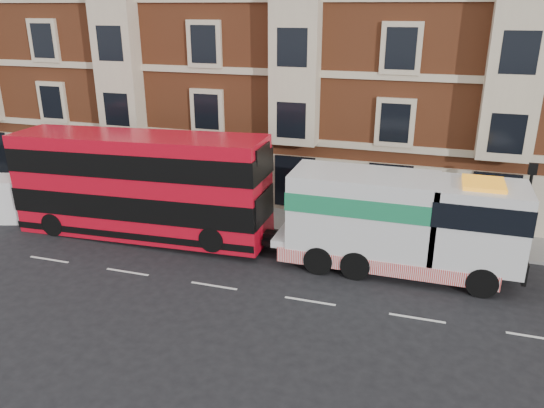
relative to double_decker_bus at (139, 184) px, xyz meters
The scene contains 9 objects.
ground 6.97m from the double_decker_bus, 34.38° to the right, with size 120.00×120.00×0.00m, color black.
sidewalk 7.07m from the double_decker_bus, 36.07° to the left, with size 90.00×3.00×0.15m, color slate.
victorian_terrace 14.74m from the double_decker_bus, 62.93° to the left, with size 45.00×12.00×20.40m.
lamp_post_west 2.66m from the double_decker_bus, 105.04° to the left, with size 0.35×0.15×4.35m.
lamp_post_east 17.50m from the double_decker_bus, ahead, with size 0.35×0.15×4.35m.
double_decker_bus is the anchor object (origin of this frame).
tow_truck 12.08m from the double_decker_bus, ahead, with size 10.04×2.97×4.18m.
box_van 7.91m from the double_decker_bus, behind, with size 4.75×2.96×2.30m.
pedestrian 8.46m from the double_decker_bus, 151.72° to the left, with size 0.66×0.43×1.80m, color black.
Camera 1 is at (7.90, -17.40, 10.64)m, focal length 35.00 mm.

